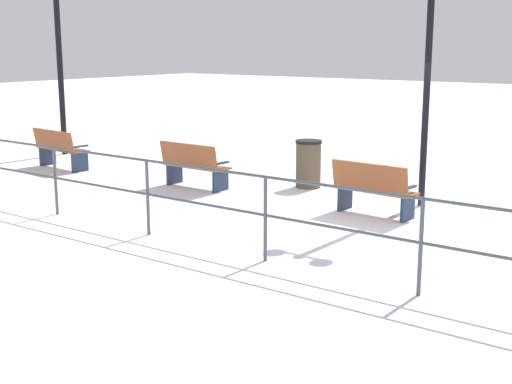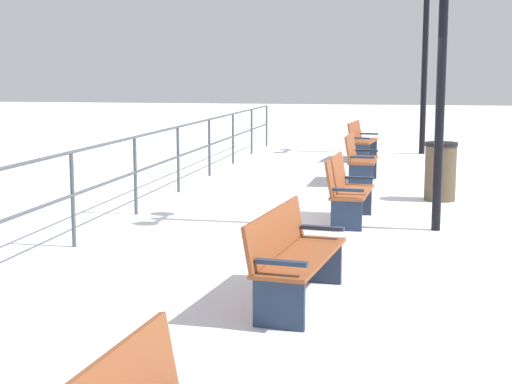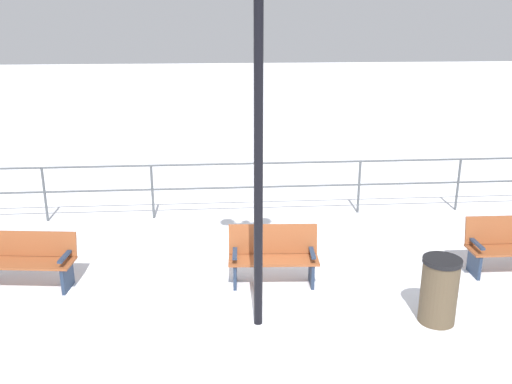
% 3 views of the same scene
% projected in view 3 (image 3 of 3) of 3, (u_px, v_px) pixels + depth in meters
% --- Properties ---
extents(ground_plane, '(80.00, 80.00, 0.00)m').
position_uv_depth(ground_plane, '(272.00, 280.00, 8.92)').
color(ground_plane, white).
rests_on(ground_plane, ground).
extents(bench_second, '(0.73, 1.71, 0.85)m').
position_uv_depth(bench_second, '(21.00, 259.00, 8.60)').
color(bench_second, brown).
rests_on(bench_second, ground).
extents(bench_third, '(0.60, 1.43, 0.92)m').
position_uv_depth(bench_third, '(273.00, 255.00, 8.72)').
color(bench_third, brown).
rests_on(bench_third, ground).
extents(bench_fourth, '(0.56, 1.45, 0.92)m').
position_uv_depth(bench_fourth, '(511.00, 246.00, 9.07)').
color(bench_fourth, brown).
rests_on(bench_fourth, ground).
extents(lamppost_middle, '(0.31, 1.06, 5.32)m').
position_uv_depth(lamppost_middle, '(259.00, 38.00, 6.52)').
color(lamppost_middle, black).
rests_on(lamppost_middle, ground).
extents(waterfront_railing, '(0.05, 21.70, 1.16)m').
position_uv_depth(waterfront_railing, '(257.00, 180.00, 11.53)').
color(waterfront_railing, '#4C5156').
rests_on(waterfront_railing, ground).
extents(trash_bin, '(0.52, 0.52, 0.95)m').
position_uv_depth(trash_bin, '(439.00, 290.00, 7.59)').
color(trash_bin, brown).
rests_on(trash_bin, ground).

